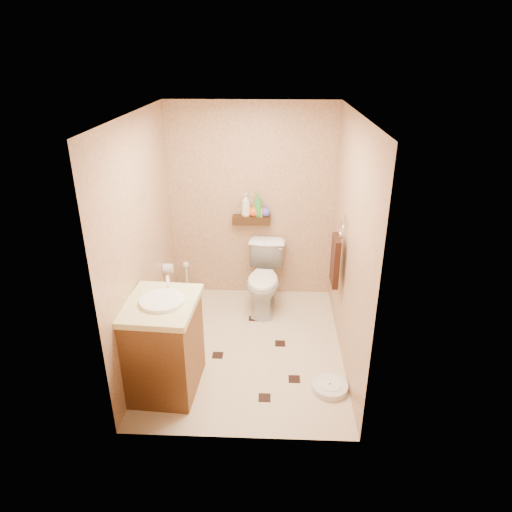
{
  "coord_description": "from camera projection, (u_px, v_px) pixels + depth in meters",
  "views": [
    {
      "loc": [
        0.27,
        -4.03,
        2.9
      ],
      "look_at": [
        0.09,
        0.25,
        0.96
      ],
      "focal_mm": 32.0,
      "sensor_mm": 36.0,
      "label": 1
    }
  ],
  "objects": [
    {
      "name": "wall_back",
      "position": [
        252.0,
        204.0,
        5.52
      ],
      "size": [
        2.0,
        0.04,
        2.4
      ],
      "primitive_type": "cube",
      "color": "tan",
      "rests_on": "ground"
    },
    {
      "name": "ground",
      "position": [
        246.0,
        347.0,
        4.88
      ],
      "size": [
        2.5,
        2.5,
        0.0
      ],
      "primitive_type": "plane",
      "color": "beige",
      "rests_on": "ground"
    },
    {
      "name": "bottle_a",
      "position": [
        246.0,
        205.0,
        5.44
      ],
      "size": [
        0.15,
        0.15,
        0.28
      ],
      "primitive_type": "imported",
      "rotation": [
        0.0,
        0.0,
        5.56
      ],
      "color": "silver",
      "rests_on": "wall_shelf"
    },
    {
      "name": "ceiling",
      "position": [
        244.0,
        114.0,
        3.88
      ],
      "size": [
        2.0,
        2.5,
        0.02
      ],
      "primitive_type": "cube",
      "color": "silver",
      "rests_on": "wall_back"
    },
    {
      "name": "vanity",
      "position": [
        164.0,
        344.0,
        4.12
      ],
      "size": [
        0.66,
        0.78,
        1.05
      ],
      "rotation": [
        0.0,
        0.0,
        -0.06
      ],
      "color": "brown",
      "rests_on": "ground"
    },
    {
      "name": "floor_accents",
      "position": [
        250.0,
        350.0,
        4.82
      ],
      "size": [
        1.21,
        1.45,
        0.01
      ],
      "color": "black",
      "rests_on": "ground"
    },
    {
      "name": "bottle_e",
      "position": [
        260.0,
        210.0,
        5.46
      ],
      "size": [
        0.09,
        0.09,
        0.15
      ],
      "primitive_type": "imported",
      "rotation": [
        0.0,
        0.0,
        1.23
      ],
      "color": "gold",
      "rests_on": "wall_shelf"
    },
    {
      "name": "bottle_d",
      "position": [
        258.0,
        205.0,
        5.44
      ],
      "size": [
        0.15,
        0.15,
        0.28
      ],
      "primitive_type": "imported",
      "rotation": [
        0.0,
        0.0,
        4.16
      ],
      "color": "green",
      "rests_on": "wall_shelf"
    },
    {
      "name": "towel_ring",
      "position": [
        336.0,
        258.0,
        4.68
      ],
      "size": [
        0.12,
        0.3,
        0.76
      ],
      "color": "silver",
      "rests_on": "wall_right"
    },
    {
      "name": "bathroom_scale",
      "position": [
        330.0,
        387.0,
        4.25
      ],
      "size": [
        0.37,
        0.37,
        0.07
      ],
      "rotation": [
        0.0,
        0.0,
        0.1
      ],
      "color": "silver",
      "rests_on": "ground"
    },
    {
      "name": "bottle_c",
      "position": [
        254.0,
        210.0,
        5.46
      ],
      "size": [
        0.14,
        0.14,
        0.16
      ],
      "primitive_type": "imported",
      "rotation": [
        0.0,
        0.0,
        3.34
      ],
      "color": "#E5531B",
      "rests_on": "wall_shelf"
    },
    {
      "name": "wall_left",
      "position": [
        142.0,
        242.0,
        4.42
      ],
      "size": [
        0.04,
        2.5,
        2.4
      ],
      "primitive_type": "cube",
      "color": "tan",
      "rests_on": "ground"
    },
    {
      "name": "wall_shelf",
      "position": [
        251.0,
        220.0,
        5.52
      ],
      "size": [
        0.46,
        0.14,
        0.1
      ],
      "primitive_type": "cube",
      "color": "#3E2310",
      "rests_on": "wall_back"
    },
    {
      "name": "toilet_paper",
      "position": [
        168.0,
        268.0,
        5.25
      ],
      "size": [
        0.12,
        0.11,
        0.12
      ],
      "color": "silver",
      "rests_on": "wall_left"
    },
    {
      "name": "bottle_f",
      "position": [
        266.0,
        210.0,
        5.46
      ],
      "size": [
        0.14,
        0.14,
        0.14
      ],
      "primitive_type": "imported",
      "rotation": [
        0.0,
        0.0,
        1.26
      ],
      "color": "#524BBC",
      "rests_on": "wall_shelf"
    },
    {
      "name": "wall_right",
      "position": [
        350.0,
        245.0,
        4.34
      ],
      "size": [
        0.04,
        2.5,
        2.4
      ],
      "primitive_type": "cube",
      "color": "tan",
      "rests_on": "ground"
    },
    {
      "name": "wall_front",
      "position": [
        234.0,
        312.0,
        3.24
      ],
      "size": [
        2.0,
        0.04,
        2.4
      ],
      "primitive_type": "cube",
      "color": "tan",
      "rests_on": "ground"
    },
    {
      "name": "toilet",
      "position": [
        264.0,
        279.0,
        5.46
      ],
      "size": [
        0.49,
        0.8,
        0.79
      ],
      "primitive_type": "imported",
      "rotation": [
        0.0,
        0.0,
        -0.07
      ],
      "color": "white",
      "rests_on": "ground"
    },
    {
      "name": "bottle_b",
      "position": [
        246.0,
        209.0,
        5.46
      ],
      "size": [
        0.11,
        0.11,
        0.18
      ],
      "primitive_type": "imported",
      "rotation": [
        0.0,
        0.0,
        4.02
      ],
      "color": "#FFA035",
      "rests_on": "wall_shelf"
    },
    {
      "name": "toilet_brush",
      "position": [
        187.0,
        284.0,
        5.81
      ],
      "size": [
        0.11,
        0.11,
        0.49
      ],
      "color": "#1B6E5F",
      "rests_on": "ground"
    }
  ]
}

